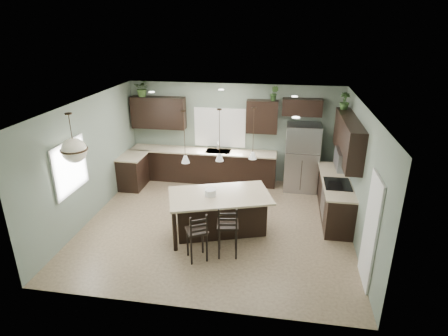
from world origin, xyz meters
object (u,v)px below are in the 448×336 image
plant_back_left (142,88)px  bar_stool_left (197,236)px  bar_stool_center (228,230)px  refrigerator (302,158)px  kitchen_island (220,214)px  serving_dish (210,193)px

plant_back_left → bar_stool_left: bearing=-58.5°
bar_stool_center → plant_back_left: bearing=120.4°
refrigerator → bar_stool_left: size_ratio=1.77×
plant_back_left → kitchen_island: bearing=-47.1°
refrigerator → bar_stool_left: 4.26m
refrigerator → bar_stool_left: (-2.07, -3.70, -0.40)m
kitchen_island → bar_stool_center: 0.86m
refrigerator → serving_dish: refrigerator is taller
serving_dish → refrigerator: bearing=53.7°
serving_dish → bar_stool_center: (0.49, -0.74, -0.43)m
bar_stool_left → plant_back_left: size_ratio=2.20×
kitchen_island → plant_back_left: (-2.69, 2.89, 2.17)m
kitchen_island → refrigerator: bearing=37.1°
refrigerator → serving_dish: size_ratio=7.71×
serving_dish → bar_stool_center: bearing=-56.6°
refrigerator → kitchen_island: size_ratio=0.86×
serving_dish → bar_stool_center: size_ratio=0.21×
bar_stool_center → kitchen_island: bearing=101.9°
kitchen_island → bar_stool_left: (-0.27, -1.04, 0.06)m
serving_dish → bar_stool_left: size_ratio=0.23×
refrigerator → bar_stool_center: size_ratio=1.65×
refrigerator → bar_stool_center: (-1.51, -3.46, -0.36)m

